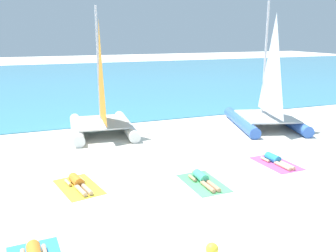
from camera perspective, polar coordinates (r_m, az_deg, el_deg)
The scene contains 11 objects.
ground_plane at distance 19.38m, azimuth -5.85°, elevation 0.26°, with size 120.00×120.00×0.00m, color silver.
ocean_water at distance 38.94m, azimuth -14.02°, elevation 7.06°, with size 120.00×40.00×0.05m, color teal.
sailboat_blue at distance 19.20m, azimuth 15.01°, elevation 2.53°, with size 4.24×5.41×6.20m.
sailboat_white at distance 17.69m, azimuth -10.27°, elevation 1.66°, with size 3.30×4.78×5.90m.
towel_center_left at distance 11.96m, azimuth -13.71°, elevation -9.18°, with size 1.10×1.90×0.01m, color yellow.
sunbather_center_left at distance 11.97m, azimuth -13.86°, elevation -8.51°, with size 0.71×1.56×0.30m.
towel_center_right at distance 11.96m, azimuth 5.53°, elevation -8.81°, with size 1.10×1.90×0.01m, color #4CB266.
sunbather_center_right at distance 11.97m, azimuth 5.39°, elevation -8.15°, with size 0.55×1.56×0.30m.
towel_rightmost at distance 14.17m, azimuth 16.45°, elevation -5.60°, with size 1.10×1.90×0.01m, color #D84C99.
sunbather_rightmost at distance 14.18m, azimuth 16.31°, elevation -5.04°, with size 0.56×1.56×0.30m.
beach_ball at distance 8.44m, azimuth 6.86°, elevation -18.46°, with size 0.29×0.29×0.29m, color yellow.
Camera 1 is at (-5.00, -8.12, 4.70)m, focal length 39.21 mm.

